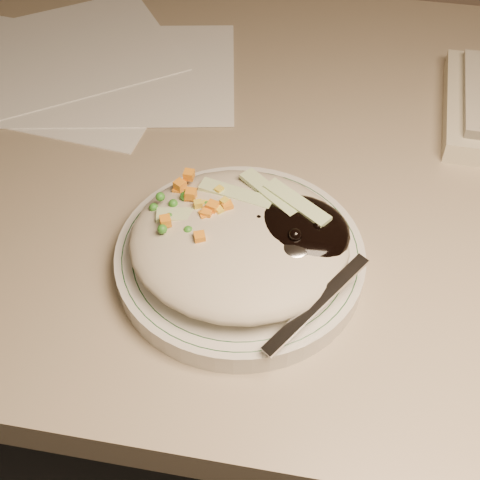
# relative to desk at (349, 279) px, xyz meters

# --- Properties ---
(desk) EXTENTS (1.40, 0.70, 0.74)m
(desk) POSITION_rel_desk_xyz_m (0.00, 0.00, 0.00)
(desk) COLOR gray
(desk) RESTS_ON ground
(plate) EXTENTS (0.22, 0.22, 0.02)m
(plate) POSITION_rel_desk_xyz_m (-0.11, -0.17, 0.21)
(plate) COLOR silver
(plate) RESTS_ON desk
(plate_rim) EXTENTS (0.21, 0.21, 0.00)m
(plate_rim) POSITION_rel_desk_xyz_m (-0.11, -0.17, 0.22)
(plate_rim) COLOR #144723
(plate_rim) RESTS_ON plate
(meal) EXTENTS (0.21, 0.19, 0.05)m
(meal) POSITION_rel_desk_xyz_m (-0.11, -0.17, 0.24)
(meal) COLOR #B2A990
(meal) RESTS_ON plate
(papers) EXTENTS (0.44, 0.34, 0.00)m
(papers) POSITION_rel_desk_xyz_m (-0.37, 0.11, 0.20)
(papers) COLOR white
(papers) RESTS_ON desk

